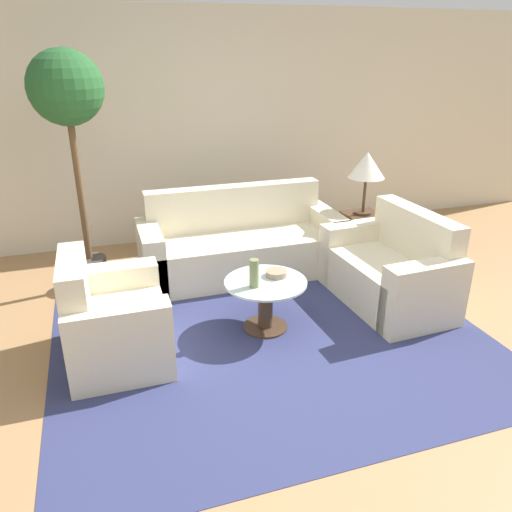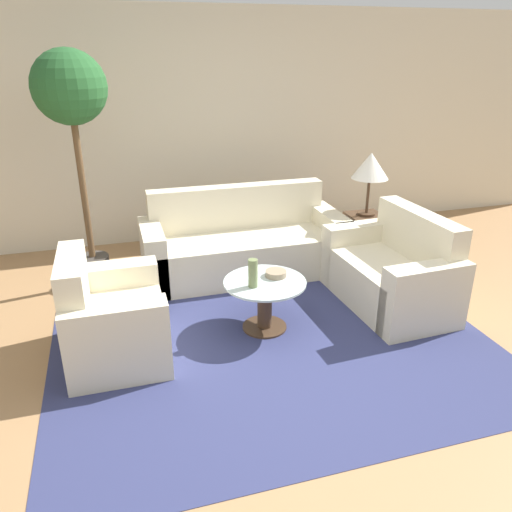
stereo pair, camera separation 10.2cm
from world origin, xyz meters
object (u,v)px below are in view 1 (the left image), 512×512
at_px(loveseat, 393,272).
at_px(vase, 254,273).
at_px(potted_plant, 69,109).
at_px(bowl, 276,273).
at_px(sofa_main, 240,246).
at_px(armchair, 110,324).
at_px(coffee_table, 265,298).
at_px(table_lamp, 367,166).

distance_m(loveseat, vase, 1.41).
relative_size(potted_plant, vase, 9.42).
bearing_deg(bowl, sofa_main, 89.38).
bearing_deg(potted_plant, bowl, -39.67).
bearing_deg(armchair, vase, -90.89).
xyz_separation_m(armchair, loveseat, (2.48, 0.16, 0.00)).
height_order(loveseat, bowl, loveseat).
relative_size(loveseat, coffee_table, 1.93).
bearing_deg(table_lamp, bowl, -144.31).
distance_m(potted_plant, vase, 2.14).
bearing_deg(bowl, vase, -150.52).
distance_m(table_lamp, vase, 1.95).
bearing_deg(coffee_table, sofa_main, 83.79).
bearing_deg(bowl, potted_plant, 140.33).
relative_size(coffee_table, potted_plant, 0.31).
xyz_separation_m(potted_plant, vase, (1.23, -1.35, -1.13)).
distance_m(armchair, vase, 1.14).
relative_size(sofa_main, bowl, 11.66).
height_order(table_lamp, vase, table_lamp).
distance_m(potted_plant, bowl, 2.26).
distance_m(sofa_main, vase, 1.28).
bearing_deg(armchair, bowl, -85.06).
relative_size(coffee_table, bowl, 3.86).
bearing_deg(potted_plant, sofa_main, -4.35).
relative_size(armchair, vase, 3.93).
xyz_separation_m(loveseat, table_lamp, (0.17, 0.90, 0.76)).
height_order(coffee_table, potted_plant, potted_plant).
distance_m(loveseat, potted_plant, 3.17).
bearing_deg(potted_plant, vase, -47.59).
xyz_separation_m(sofa_main, loveseat, (1.13, -1.06, 0.00)).
distance_m(sofa_main, armchair, 1.82).
bearing_deg(loveseat, armchair, -89.02).
xyz_separation_m(armchair, bowl, (1.34, 0.11, 0.17)).
bearing_deg(vase, bowl, 29.48).
distance_m(armchair, loveseat, 2.49).
relative_size(armchair, table_lamp, 1.40).
xyz_separation_m(sofa_main, armchair, (-1.35, -1.21, 0.00)).
xyz_separation_m(sofa_main, bowl, (-0.01, -1.10, 0.17)).
bearing_deg(loveseat, potted_plant, -116.78).
bearing_deg(table_lamp, potted_plant, 174.42).
height_order(sofa_main, potted_plant, potted_plant).
bearing_deg(loveseat, vase, -85.26).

